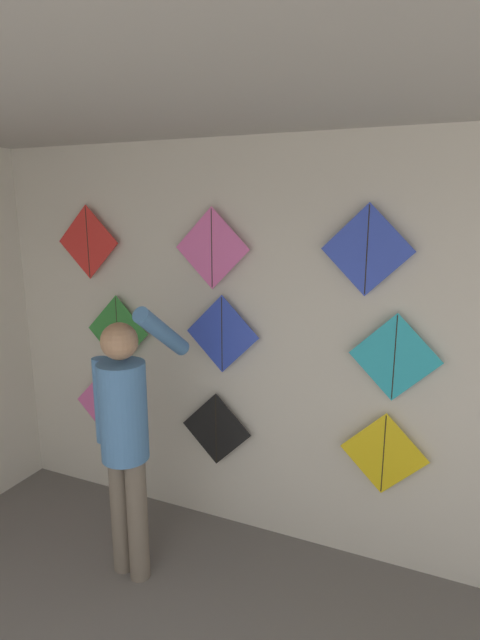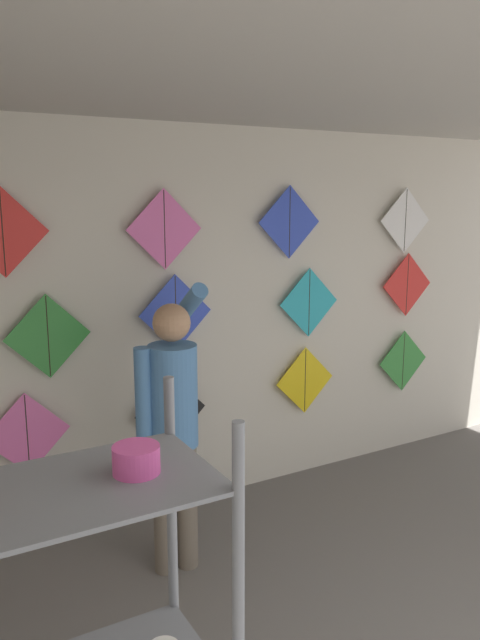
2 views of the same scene
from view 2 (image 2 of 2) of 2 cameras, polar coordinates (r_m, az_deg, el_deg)
back_panel at (r=4.77m, az=-0.19°, el=0.37°), size 5.68×0.06×2.80m
ceiling_slab at (r=3.22m, az=17.50°, el=19.95°), size 5.68×4.49×0.04m
shopkeeper at (r=3.81m, az=-6.17°, el=-8.54°), size 0.45×0.60×1.81m
kite_0 at (r=4.34m, az=-18.85°, el=-10.31°), size 0.55×0.04×0.76m
kite_1 at (r=4.60m, az=-6.35°, el=-8.31°), size 0.55×0.01×0.55m
kite_2 at (r=5.14m, az=5.96°, el=-5.50°), size 0.55×0.01×0.55m
kite_3 at (r=5.80m, az=14.69°, el=-3.64°), size 0.55×0.01×0.55m
kite_4 at (r=4.17m, az=-17.15°, el=-1.43°), size 0.55×0.01×0.55m
kite_5 at (r=4.43m, az=-5.90°, el=0.64°), size 0.55×0.01×0.55m
kite_6 at (r=5.00m, az=6.33°, el=1.60°), size 0.55×0.01×0.55m
kite_7 at (r=5.67m, az=15.03°, el=3.13°), size 0.55×0.01×0.55m
kite_8 at (r=4.04m, az=-20.89°, el=7.52°), size 0.55×0.01×0.55m
kite_9 at (r=4.33m, az=-6.93°, el=8.24°), size 0.55×0.01×0.55m
kite_10 at (r=4.82m, az=4.55°, el=8.91°), size 0.55×0.01×0.55m
kite_11 at (r=5.57m, az=14.88°, el=8.78°), size 0.55×0.01×0.55m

